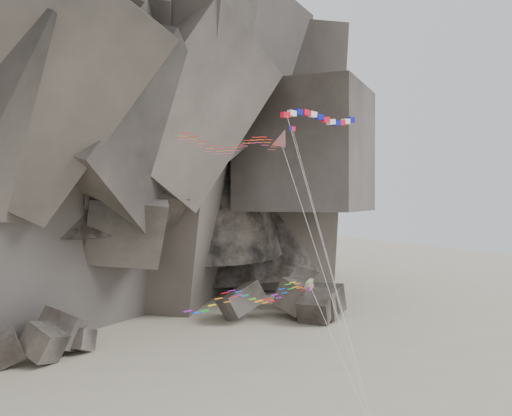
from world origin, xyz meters
TOP-DOWN VIEW (x-y plane):
  - headland at (0.00, 70.00)m, footprint 110.00×70.00m
  - boulder_field at (12.71, 33.36)m, footprint 67.63×17.01m
  - delta_kite at (-2.41, 2.21)m, footprint 12.60×8.77m
  - banner_kite at (6.61, 1.40)m, footprint 8.48×7.90m
  - parafoil_kite at (-1.37, 1.09)m, footprint 14.25×8.22m
  - pennant_kite at (2.72, -1.63)m, footprint 4.25×5.72m

SIDE VIEW (x-z plane):
  - boulder_field at x=12.71m, z-range -1.70..5.76m
  - parafoil_kite at x=-1.37m, z-range 6.74..18.60m
  - pennant_kite at x=2.72m, z-range 7.91..32.31m
  - delta_kite at x=-2.41m, z-range 12.32..36.74m
  - banner_kite at x=6.61m, z-range 13.72..39.82m
  - headland at x=0.00m, z-range 0.00..84.00m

